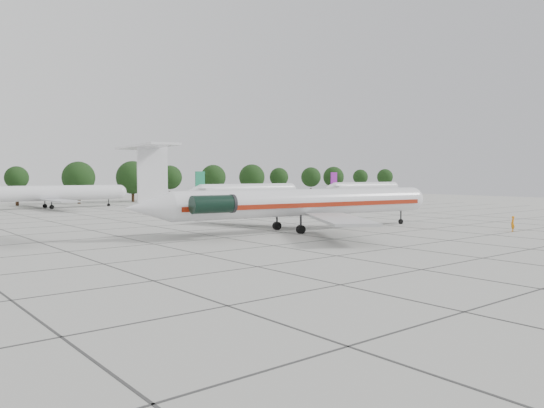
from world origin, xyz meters
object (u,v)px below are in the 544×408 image
object	(u,v)px
bg_airliner_c	(52,194)
bg_airliner_e	(365,187)
main_airliner	(293,202)
ground_crew	(513,224)
bg_airliner_d	(247,190)

from	to	relation	value
bg_airliner_c	bg_airliner_e	size ratio (longest dim) A/B	1.00
bg_airliner_c	bg_airliner_e	distance (m)	90.63
main_airliner	bg_airliner_c	size ratio (longest dim) A/B	1.42
ground_crew	bg_airliner_d	world-z (taller)	bg_airliner_d
bg_airliner_d	bg_airliner_e	distance (m)	46.75
main_airliner	bg_airliner_d	bearing A→B (deg)	65.05
main_airliner	bg_airliner_e	size ratio (longest dim) A/B	1.42
bg_airliner_c	bg_airliner_d	distance (m)	44.29
ground_crew	bg_airliner_d	bearing A→B (deg)	-145.69
main_airliner	ground_crew	distance (m)	25.49
main_airliner	bg_airliner_d	world-z (taller)	main_airliner
ground_crew	bg_airliner_d	distance (m)	75.22
bg_airliner_c	ground_crew	bearing A→B (deg)	-70.48
bg_airliner_c	bg_airliner_d	size ratio (longest dim) A/B	1.00
main_airliner	ground_crew	size ratio (longest dim) A/B	22.64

